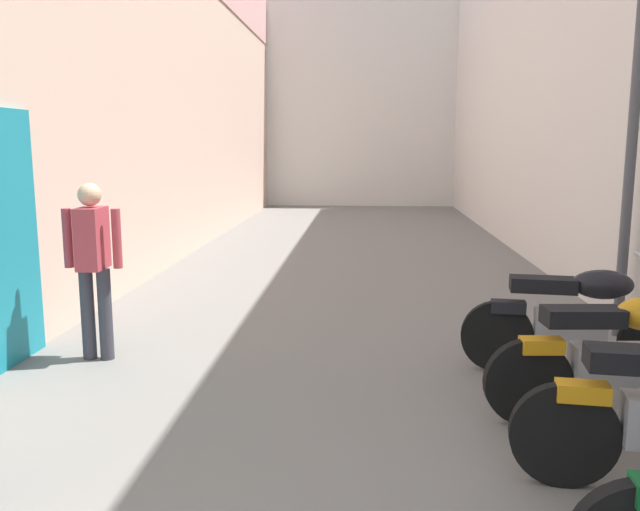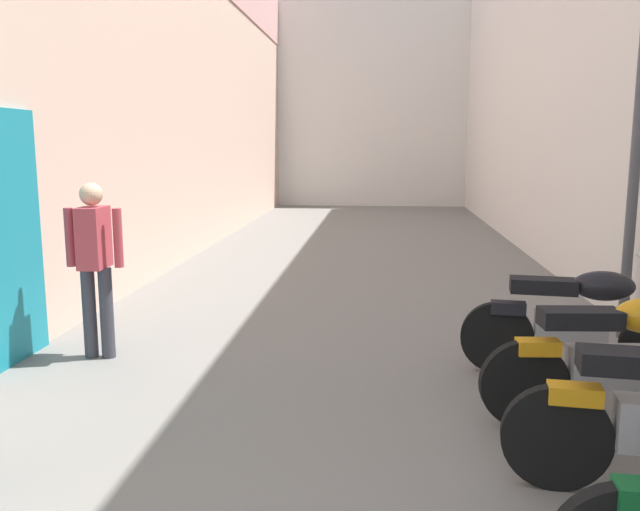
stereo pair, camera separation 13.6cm
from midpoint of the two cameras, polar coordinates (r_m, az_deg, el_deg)
ground_plane at (r=8.25m, az=3.42°, el=-3.65°), size 36.78×36.78×0.00m
building_right at (r=10.55m, az=21.93°, el=18.28°), size 0.45×20.78×7.20m
building_far_end at (r=21.46m, az=4.76°, el=12.85°), size 8.76×2.00×6.21m
motorcycle_fifth at (r=4.89m, az=25.46°, el=-7.90°), size 1.85×0.58×1.04m
motorcycle_sixth at (r=5.76m, az=22.23°, el=-5.11°), size 1.84×0.58×1.04m
pedestrian_further_down at (r=6.07m, az=-18.41°, el=-0.13°), size 0.52×0.35×1.57m
street_lamp at (r=6.99m, az=25.98°, el=13.69°), size 0.79×0.18×4.23m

